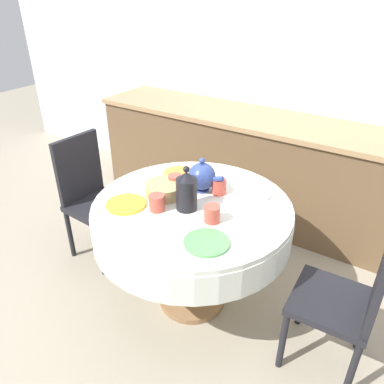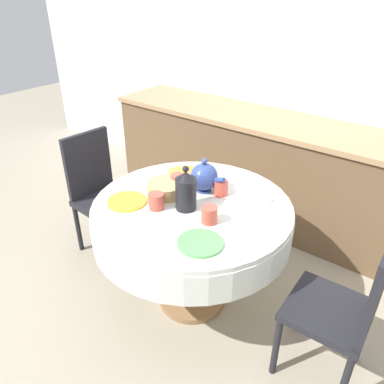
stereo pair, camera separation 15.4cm
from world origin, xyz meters
TOP-DOWN VIEW (x-y plane):
  - ground_plane at (0.00, 0.00)m, footprint 12.00×12.00m
  - wall_back at (0.00, 1.59)m, footprint 7.00×0.05m
  - kitchen_counter at (0.00, 1.25)m, footprint 3.24×0.64m
  - dining_table at (0.00, 0.00)m, footprint 1.17×1.17m
  - chair_left at (0.93, 0.03)m, footprint 0.41×0.41m
  - chair_right at (-0.93, 0.06)m, footprint 0.43×0.43m
  - plate_near_left at (-0.31, -0.22)m, footprint 0.23×0.23m
  - cup_near_left at (-0.13, -0.16)m, footprint 0.09×0.09m
  - plate_near_right at (0.26, -0.28)m, footprint 0.23×0.23m
  - cup_near_right at (0.19, -0.09)m, footprint 0.09×0.09m
  - plate_far_left at (-0.27, 0.27)m, footprint 0.23×0.23m
  - cup_far_left at (-0.18, 0.09)m, footprint 0.09×0.09m
  - plate_far_right at (0.24, 0.29)m, footprint 0.23×0.23m
  - cup_far_right at (0.07, 0.20)m, footprint 0.09×0.09m
  - coffee_carafe at (0.00, -0.06)m, footprint 0.12×0.12m
  - teapot at (-0.04, 0.17)m, footprint 0.23×0.17m
  - bread_basket at (-0.20, 0.00)m, footprint 0.23×0.23m

SIDE VIEW (x-z plane):
  - ground_plane at x=0.00m, z-range 0.00..0.00m
  - kitchen_counter at x=0.00m, z-range 0.00..0.91m
  - chair_left at x=0.93m, z-range 0.05..0.98m
  - chair_right at x=-0.93m, z-range 0.05..0.98m
  - dining_table at x=0.00m, z-range 0.25..1.01m
  - plate_near_left at x=-0.31m, z-range 0.76..0.77m
  - plate_near_right at x=0.26m, z-range 0.76..0.77m
  - plate_far_left at x=-0.27m, z-range 0.76..0.77m
  - plate_far_right at x=0.24m, z-range 0.76..0.77m
  - bread_basket at x=-0.20m, z-range 0.76..0.84m
  - cup_near_left at x=-0.13m, z-range 0.76..0.85m
  - cup_near_right at x=0.19m, z-range 0.76..0.85m
  - cup_far_left at x=-0.18m, z-range 0.76..0.85m
  - cup_far_right at x=0.07m, z-range 0.76..0.85m
  - teapot at x=-0.04m, z-range 0.75..0.96m
  - coffee_carafe at x=0.00m, z-range 0.74..1.01m
  - wall_back at x=0.00m, z-range 0.00..2.60m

